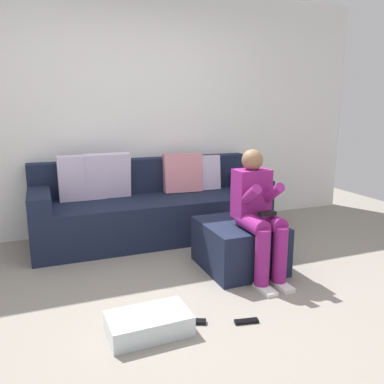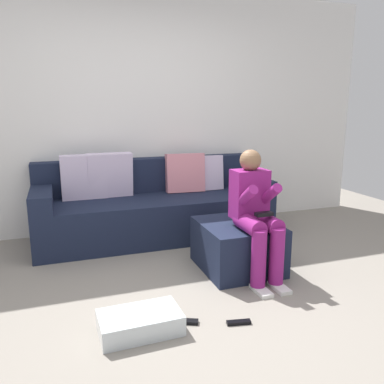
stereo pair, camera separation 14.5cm
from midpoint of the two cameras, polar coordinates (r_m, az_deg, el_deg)
name	(u,v)px [view 1 (the left image)]	position (r m, az deg, el deg)	size (l,w,h in m)	color
ground_plane	(203,307)	(2.92, 0.12, -16.46)	(7.59, 7.59, 0.00)	gray
wall_back	(132,112)	(4.54, -9.73, 11.51)	(5.84, 0.10, 2.70)	white
couch_sectional	(151,207)	(4.29, -6.95, -2.21)	(2.49, 0.86, 0.93)	#192138
ottoman	(239,245)	(3.49, 5.73, -7.77)	(0.64, 0.70, 0.42)	#192138
person_seated	(258,211)	(3.22, 8.45, -2.82)	(0.30, 0.61, 1.06)	#8C1E72
storage_bin	(149,323)	(2.62, -8.02, -18.55)	(0.52, 0.31, 0.13)	silver
remote_near_ottoman	(246,321)	(2.74, 6.40, -18.33)	(0.16, 0.04, 0.02)	black
remote_by_storage_bin	(193,322)	(2.72, -1.41, -18.47)	(0.17, 0.05, 0.02)	black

